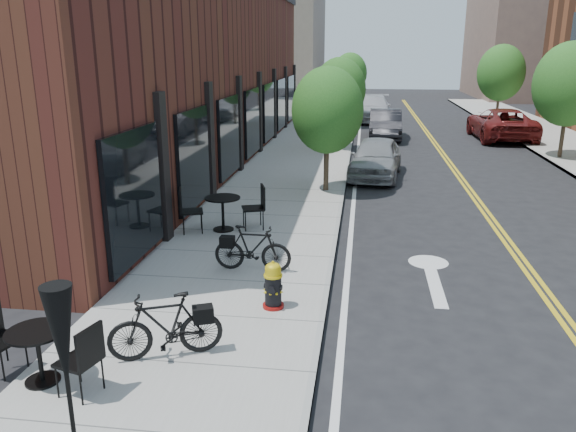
{
  "coord_description": "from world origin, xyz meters",
  "views": [
    {
      "loc": [
        0.52,
        -8.26,
        4.36
      ],
      "look_at": [
        -1.0,
        3.0,
        1.0
      ],
      "focal_mm": 35.0,
      "sensor_mm": 36.0,
      "label": 1
    }
  ],
  "objects_px": {
    "parked_car_far": "(501,124)",
    "bicycle_left": "(165,326)",
    "patio_umbrella": "(64,355)",
    "parked_car_b": "(385,124)",
    "parked_car_a": "(376,158)",
    "parked_car_c": "(373,109)",
    "fire_hydrant": "(273,286)",
    "bistro_set_b": "(38,348)",
    "bistro_set_c": "(223,209)",
    "bicycle_right": "(253,248)"
  },
  "relations": [
    {
      "from": "parked_car_b",
      "to": "parked_car_far",
      "type": "xyz_separation_m",
      "value": [
        5.8,
        0.63,
        0.05
      ]
    },
    {
      "from": "parked_car_c",
      "to": "parked_car_b",
      "type": "bearing_deg",
      "value": -83.05
    },
    {
      "from": "patio_umbrella",
      "to": "fire_hydrant",
      "type": "bearing_deg",
      "value": 76.65
    },
    {
      "from": "parked_car_b",
      "to": "patio_umbrella",
      "type": "bearing_deg",
      "value": -97.18
    },
    {
      "from": "bicycle_left",
      "to": "bicycle_right",
      "type": "distance_m",
      "value": 3.46
    },
    {
      "from": "bistro_set_b",
      "to": "patio_umbrella",
      "type": "distance_m",
      "value": 2.81
    },
    {
      "from": "parked_car_far",
      "to": "parked_car_a",
      "type": "bearing_deg",
      "value": 55.72
    },
    {
      "from": "parked_car_a",
      "to": "parked_car_c",
      "type": "height_order",
      "value": "parked_car_c"
    },
    {
      "from": "bicycle_right",
      "to": "parked_car_b",
      "type": "distance_m",
      "value": 19.06
    },
    {
      "from": "parked_car_a",
      "to": "bistro_set_c",
      "type": "bearing_deg",
      "value": -111.65
    },
    {
      "from": "bistro_set_b",
      "to": "patio_umbrella",
      "type": "xyz_separation_m",
      "value": [
        1.59,
        -1.99,
        1.18
      ]
    },
    {
      "from": "fire_hydrant",
      "to": "bistro_set_b",
      "type": "distance_m",
      "value": 3.77
    },
    {
      "from": "parked_car_a",
      "to": "parked_car_far",
      "type": "bearing_deg",
      "value": 63.22
    },
    {
      "from": "fire_hydrant",
      "to": "patio_umbrella",
      "type": "bearing_deg",
      "value": -92.14
    },
    {
      "from": "bicycle_right",
      "to": "bistro_set_b",
      "type": "bearing_deg",
      "value": 156.17
    },
    {
      "from": "parked_car_far",
      "to": "fire_hydrant",
      "type": "bearing_deg",
      "value": 67.35
    },
    {
      "from": "bicycle_right",
      "to": "parked_car_a",
      "type": "relative_size",
      "value": 0.38
    },
    {
      "from": "fire_hydrant",
      "to": "parked_car_a",
      "type": "relative_size",
      "value": 0.2
    },
    {
      "from": "bicycle_right",
      "to": "parked_car_c",
      "type": "distance_m",
      "value": 26.56
    },
    {
      "from": "bistro_set_c",
      "to": "parked_car_b",
      "type": "bearing_deg",
      "value": 56.38
    },
    {
      "from": "bicycle_right",
      "to": "bistro_set_c",
      "type": "bearing_deg",
      "value": 27.81
    },
    {
      "from": "fire_hydrant",
      "to": "bistro_set_b",
      "type": "relative_size",
      "value": 0.45
    },
    {
      "from": "bicycle_right",
      "to": "parked_car_c",
      "type": "xyz_separation_m",
      "value": [
        2.63,
        26.43,
        0.2
      ]
    },
    {
      "from": "parked_car_c",
      "to": "bicycle_left",
      "type": "bearing_deg",
      "value": -93.32
    },
    {
      "from": "parked_car_a",
      "to": "parked_car_b",
      "type": "height_order",
      "value": "parked_car_b"
    },
    {
      "from": "patio_umbrella",
      "to": "parked_car_a",
      "type": "xyz_separation_m",
      "value": [
        2.99,
        15.84,
        -1.09
      ]
    },
    {
      "from": "parked_car_far",
      "to": "bistro_set_b",
      "type": "bearing_deg",
      "value": 63.98
    },
    {
      "from": "bistro_set_b",
      "to": "parked_car_c",
      "type": "height_order",
      "value": "parked_car_c"
    },
    {
      "from": "bistro_set_c",
      "to": "parked_car_far",
      "type": "distance_m",
      "value": 19.76
    },
    {
      "from": "fire_hydrant",
      "to": "bistro_set_b",
      "type": "height_order",
      "value": "bistro_set_b"
    },
    {
      "from": "bistro_set_b",
      "to": "parked_car_a",
      "type": "height_order",
      "value": "parked_car_a"
    },
    {
      "from": "parked_car_a",
      "to": "bicycle_right",
      "type": "bearing_deg",
      "value": -98.51
    },
    {
      "from": "parked_car_far",
      "to": "bicycle_left",
      "type": "bearing_deg",
      "value": 66.18
    },
    {
      "from": "fire_hydrant",
      "to": "bistro_set_c",
      "type": "relative_size",
      "value": 0.41
    },
    {
      "from": "bistro_set_c",
      "to": "patio_umbrella",
      "type": "xyz_separation_m",
      "value": [
        0.8,
        -8.73,
        1.13
      ]
    },
    {
      "from": "bistro_set_b",
      "to": "bicycle_right",
      "type": "bearing_deg",
      "value": 80.12
    },
    {
      "from": "bicycle_left",
      "to": "bistro_set_c",
      "type": "bearing_deg",
      "value": 163.82
    },
    {
      "from": "patio_umbrella",
      "to": "parked_car_a",
      "type": "bearing_deg",
      "value": 79.31
    },
    {
      "from": "bicycle_left",
      "to": "parked_car_a",
      "type": "height_order",
      "value": "parked_car_a"
    },
    {
      "from": "parked_car_b",
      "to": "parked_car_far",
      "type": "height_order",
      "value": "parked_car_far"
    },
    {
      "from": "parked_car_c",
      "to": "patio_umbrella",
      "type": "bearing_deg",
      "value": -92.52
    },
    {
      "from": "parked_car_a",
      "to": "parked_car_c",
      "type": "distance_m",
      "value": 16.82
    },
    {
      "from": "bistro_set_b",
      "to": "parked_car_b",
      "type": "relative_size",
      "value": 0.41
    },
    {
      "from": "bistro_set_c",
      "to": "parked_car_far",
      "type": "bearing_deg",
      "value": 40.41
    },
    {
      "from": "patio_umbrella",
      "to": "parked_car_b",
      "type": "height_order",
      "value": "patio_umbrella"
    },
    {
      "from": "fire_hydrant",
      "to": "parked_car_c",
      "type": "bearing_deg",
      "value": 97.21
    },
    {
      "from": "bistro_set_b",
      "to": "parked_car_b",
      "type": "bearing_deg",
      "value": 92.87
    },
    {
      "from": "fire_hydrant",
      "to": "bicycle_left",
      "type": "xyz_separation_m",
      "value": [
        -1.26,
        -1.81,
        0.09
      ]
    },
    {
      "from": "patio_umbrella",
      "to": "parked_car_b",
      "type": "xyz_separation_m",
      "value": [
        3.61,
        25.02,
        -1.06
      ]
    },
    {
      "from": "parked_car_a",
      "to": "fire_hydrant",
      "type": "bearing_deg",
      "value": -93.16
    }
  ]
}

